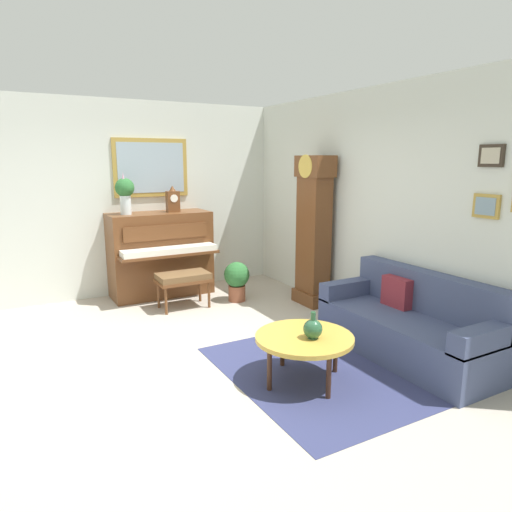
{
  "coord_description": "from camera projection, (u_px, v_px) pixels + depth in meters",
  "views": [
    {
      "loc": [
        4.19,
        -1.54,
        1.97
      ],
      "look_at": [
        -0.3,
        0.95,
        0.89
      ],
      "focal_mm": 32.23,
      "sensor_mm": 36.0,
      "label": 1
    }
  ],
  "objects": [
    {
      "name": "ground_plane",
      "position": [
        189.0,
        359.0,
        4.73
      ],
      "size": [
        6.4,
        6.0,
        0.1
      ],
      "primitive_type": "cube",
      "color": "#B2A899"
    },
    {
      "name": "wall_left",
      "position": [
        122.0,
        199.0,
        6.66
      ],
      "size": [
        0.13,
        4.9,
        2.8
      ],
      "color": "silver",
      "rests_on": "ground_plane"
    },
    {
      "name": "wall_back",
      "position": [
        372.0,
        207.0,
        5.56
      ],
      "size": [
        5.3,
        0.13,
        2.8
      ],
      "color": "silver",
      "rests_on": "ground_plane"
    },
    {
      "name": "area_rug",
      "position": [
        314.0,
        373.0,
        4.32
      ],
      "size": [
        2.1,
        1.5,
        0.01
      ],
      "primitive_type": "cube",
      "color": "navy",
      "rests_on": "ground_plane"
    },
    {
      "name": "piano",
      "position": [
        161.0,
        254.0,
        6.71
      ],
      "size": [
        0.87,
        1.44,
        1.22
      ],
      "color": "brown",
      "rests_on": "ground_plane"
    },
    {
      "name": "piano_bench",
      "position": [
        183.0,
        279.0,
        6.14
      ],
      "size": [
        0.42,
        0.7,
        0.48
      ],
      "color": "brown",
      "rests_on": "ground_plane"
    },
    {
      "name": "grandfather_clock",
      "position": [
        313.0,
        235.0,
        6.22
      ],
      "size": [
        0.52,
        0.34,
        2.03
      ],
      "color": "brown",
      "rests_on": "ground_plane"
    },
    {
      "name": "couch",
      "position": [
        411.0,
        326.0,
        4.66
      ],
      "size": [
        1.9,
        0.8,
        0.84
      ],
      "color": "#424C70",
      "rests_on": "ground_plane"
    },
    {
      "name": "coffee_table",
      "position": [
        304.0,
        339.0,
        4.08
      ],
      "size": [
        0.88,
        0.88,
        0.43
      ],
      "color": "gold",
      "rests_on": "ground_plane"
    },
    {
      "name": "mantel_clock",
      "position": [
        173.0,
        200.0,
        6.65
      ],
      "size": [
        0.13,
        0.18,
        0.38
      ],
      "color": "brown",
      "rests_on": "piano"
    },
    {
      "name": "flower_vase",
      "position": [
        125.0,
        192.0,
        6.3
      ],
      "size": [
        0.26,
        0.26,
        0.58
      ],
      "color": "silver",
      "rests_on": "piano"
    },
    {
      "name": "green_jug",
      "position": [
        313.0,
        329.0,
        4.0
      ],
      "size": [
        0.17,
        0.17,
        0.24
      ],
      "color": "#234C33",
      "rests_on": "coffee_table"
    },
    {
      "name": "potted_plant",
      "position": [
        237.0,
        279.0,
        6.47
      ],
      "size": [
        0.36,
        0.36,
        0.56
      ],
      "color": "#935138",
      "rests_on": "ground_plane"
    }
  ]
}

